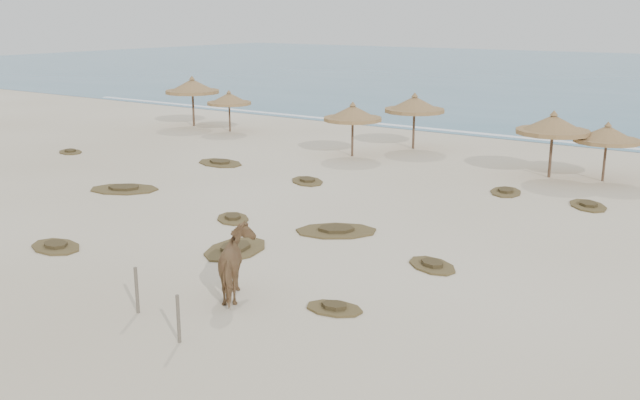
# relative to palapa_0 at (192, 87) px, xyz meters

# --- Properties ---
(ground) EXTENTS (160.00, 160.00, 0.00)m
(ground) POSITION_rel_palapa_0_xyz_m (17.45, -18.72, -2.44)
(ground) COLOR beige
(ground) RESTS_ON ground
(foam_line) EXTENTS (70.00, 0.60, 0.01)m
(foam_line) POSITION_rel_palapa_0_xyz_m (17.45, 7.28, -2.44)
(foam_line) COLOR white
(foam_line) RESTS_ON ground
(palapa_0) EXTENTS (3.87, 3.87, 3.14)m
(palapa_0) POSITION_rel_palapa_0_xyz_m (0.00, 0.00, 0.00)
(palapa_0) COLOR brown
(palapa_0) RESTS_ON ground
(palapa_1) EXTENTS (3.05, 3.05, 2.48)m
(palapa_1) POSITION_rel_palapa_0_xyz_m (3.33, -0.36, -0.51)
(palapa_1) COLOR brown
(palapa_1) RESTS_ON ground
(palapa_2) EXTENTS (4.08, 4.08, 2.93)m
(palapa_2) POSITION_rel_palapa_0_xyz_m (15.00, 0.88, -0.17)
(palapa_2) COLOR brown
(palapa_2) RESTS_ON ground
(palapa_3) EXTENTS (3.70, 3.70, 2.71)m
(palapa_3) POSITION_rel_palapa_0_xyz_m (13.45, -2.69, -0.34)
(palapa_3) COLOR brown
(palapa_3) RESTS_ON ground
(palapa_4) EXTENTS (3.24, 3.24, 2.54)m
(palapa_4) POSITION_rel_palapa_0_xyz_m (25.10, -1.34, -0.47)
(palapa_4) COLOR brown
(palapa_4) RESTS_ON ground
(palapa_5) EXTENTS (3.31, 3.31, 2.91)m
(palapa_5) POSITION_rel_palapa_0_xyz_m (23.00, -1.89, -0.18)
(palapa_5) COLOR brown
(palapa_5) RESTS_ON ground
(horse) EXTENTS (2.00, 2.16, 1.72)m
(horse) POSITION_rel_palapa_0_xyz_m (20.76, -19.76, -1.58)
(horse) COLOR olive
(horse) RESTS_ON ground
(fence_post_near) EXTENTS (0.11, 0.11, 1.14)m
(fence_post_near) POSITION_rel_palapa_0_xyz_m (19.47, -21.87, -1.87)
(fence_post_near) COLOR #675F4D
(fence_post_near) RESTS_ON ground
(fence_post_far) EXTENTS (0.08, 0.08, 1.09)m
(fence_post_far) POSITION_rel_palapa_0_xyz_m (21.41, -22.44, -1.89)
(fence_post_far) COLOR #675F4D
(fence_post_far) RESTS_ON ground
(scrub_1) EXTENTS (3.33, 2.91, 0.16)m
(scrub_1) POSITION_rel_palapa_0_xyz_m (9.64, -13.88, -2.39)
(scrub_1) COLOR brown
(scrub_1) RESTS_ON ground
(scrub_2) EXTENTS (1.94, 1.87, 0.16)m
(scrub_2) POSITION_rel_palapa_0_xyz_m (16.07, -14.63, -2.39)
(scrub_2) COLOR brown
(scrub_2) RESTS_ON ground
(scrub_3) EXTENTS (3.18, 2.97, 0.16)m
(scrub_3) POSITION_rel_palapa_0_xyz_m (19.78, -13.80, -2.39)
(scrub_3) COLOR brown
(scrub_3) RESTS_ON ground
(scrub_4) EXTENTS (1.99, 1.78, 0.16)m
(scrub_4) POSITION_rel_palapa_0_xyz_m (23.80, -15.04, -2.39)
(scrub_4) COLOR brown
(scrub_4) RESTS_ON ground
(scrub_6) EXTENTS (2.78, 2.06, 0.16)m
(scrub_6) POSITION_rel_palapa_0_xyz_m (9.31, -7.83, -2.39)
(scrub_6) COLOR brown
(scrub_6) RESTS_ON ground
(scrub_7) EXTENTS (1.66, 2.10, 0.16)m
(scrub_7) POSITION_rel_palapa_0_xyz_m (22.46, -5.65, -2.39)
(scrub_7) COLOR brown
(scrub_7) RESTS_ON ground
(scrub_8) EXTENTS (1.91, 1.58, 0.16)m
(scrub_8) POSITION_rel_palapa_0_xyz_m (1.12, -10.07, -2.39)
(scrub_8) COLOR brown
(scrub_8) RESTS_ON ground
(scrub_9) EXTENTS (2.02, 2.72, 0.16)m
(scrub_9) POSITION_rel_palapa_0_xyz_m (18.32, -17.06, -2.39)
(scrub_9) COLOR brown
(scrub_9) RESTS_ON ground
(scrub_10) EXTENTS (2.06, 2.27, 0.16)m
(scrub_10) POSITION_rel_palapa_0_xyz_m (25.69, -5.95, -2.39)
(scrub_10) COLOR brown
(scrub_10) RESTS_ON ground
(scrub_11) EXTENTS (2.11, 1.56, 0.16)m
(scrub_11) POSITION_rel_palapa_0_xyz_m (13.69, -19.97, -2.39)
(scrub_11) COLOR brown
(scrub_11) RESTS_ON ground
(scrub_12) EXTENTS (1.58, 1.18, 0.16)m
(scrub_12) POSITION_rel_palapa_0_xyz_m (23.19, -19.10, -2.39)
(scrub_12) COLOR brown
(scrub_12) RESTS_ON ground
(scrub_13) EXTENTS (2.28, 2.14, 0.16)m
(scrub_13) POSITION_rel_palapa_0_xyz_m (14.90, -8.58, -2.39)
(scrub_13) COLOR brown
(scrub_13) RESTS_ON ground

